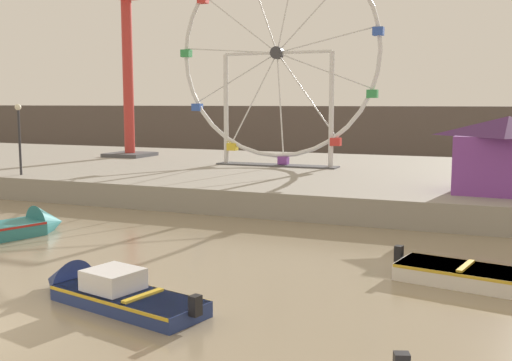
{
  "coord_description": "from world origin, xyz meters",
  "views": [
    {
      "loc": [
        10.43,
        -8.53,
        4.71
      ],
      "look_at": [
        3.49,
        8.57,
        2.36
      ],
      "focal_mm": 42.87,
      "sensor_mm": 36.0,
      "label": 1
    }
  ],
  "objects_px": {
    "drop_tower_red_tower": "(127,51)",
    "ferris_wheel_white_frame": "(277,57)",
    "motorboat_teal_painted": "(10,229)",
    "motorboat_navy_blue": "(100,290)",
    "carnival_booth_purple_stall": "(507,154)",
    "promenade_lamp_near": "(19,128)"
  },
  "relations": [
    {
      "from": "drop_tower_red_tower",
      "to": "promenade_lamp_near",
      "type": "bearing_deg",
      "value": -84.87
    },
    {
      "from": "motorboat_navy_blue",
      "to": "promenade_lamp_near",
      "type": "distance_m",
      "value": 18.7
    },
    {
      "from": "motorboat_navy_blue",
      "to": "motorboat_teal_painted",
      "type": "bearing_deg",
      "value": -19.1
    },
    {
      "from": "carnival_booth_purple_stall",
      "to": "motorboat_teal_painted",
      "type": "bearing_deg",
      "value": -145.23
    },
    {
      "from": "ferris_wheel_white_frame",
      "to": "drop_tower_red_tower",
      "type": "relative_size",
      "value": 0.89
    },
    {
      "from": "ferris_wheel_white_frame",
      "to": "carnival_booth_purple_stall",
      "type": "xyz_separation_m",
      "value": [
        12.27,
        -6.85,
        -4.6
      ]
    },
    {
      "from": "carnival_booth_purple_stall",
      "to": "promenade_lamp_near",
      "type": "relative_size",
      "value": 1.23
    },
    {
      "from": "ferris_wheel_white_frame",
      "to": "carnival_booth_purple_stall",
      "type": "bearing_deg",
      "value": -29.18
    },
    {
      "from": "ferris_wheel_white_frame",
      "to": "drop_tower_red_tower",
      "type": "xyz_separation_m",
      "value": [
        -11.48,
        2.22,
        0.84
      ]
    },
    {
      "from": "motorboat_navy_blue",
      "to": "drop_tower_red_tower",
      "type": "bearing_deg",
      "value": -44.22
    },
    {
      "from": "motorboat_teal_painted",
      "to": "promenade_lamp_near",
      "type": "bearing_deg",
      "value": 59.36
    },
    {
      "from": "drop_tower_red_tower",
      "to": "ferris_wheel_white_frame",
      "type": "bearing_deg",
      "value": -10.94
    },
    {
      "from": "ferris_wheel_white_frame",
      "to": "promenade_lamp_near",
      "type": "relative_size",
      "value": 3.47
    },
    {
      "from": "motorboat_navy_blue",
      "to": "carnival_booth_purple_stall",
      "type": "distance_m",
      "value": 17.17
    },
    {
      "from": "carnival_booth_purple_stall",
      "to": "drop_tower_red_tower",
      "type": "bearing_deg",
      "value": 162.76
    },
    {
      "from": "motorboat_navy_blue",
      "to": "ferris_wheel_white_frame",
      "type": "xyz_separation_m",
      "value": [
        -3.3,
        21.29,
        7.05
      ]
    },
    {
      "from": "ferris_wheel_white_frame",
      "to": "promenade_lamp_near",
      "type": "distance_m",
      "value": 14.37
    },
    {
      "from": "promenade_lamp_near",
      "to": "carnival_booth_purple_stall",
      "type": "bearing_deg",
      "value": 5.52
    },
    {
      "from": "motorboat_navy_blue",
      "to": "ferris_wheel_white_frame",
      "type": "height_order",
      "value": "ferris_wheel_white_frame"
    },
    {
      "from": "motorboat_navy_blue",
      "to": "carnival_booth_purple_stall",
      "type": "bearing_deg",
      "value": -108.24
    },
    {
      "from": "motorboat_teal_painted",
      "to": "promenade_lamp_near",
      "type": "xyz_separation_m",
      "value": [
        -6.53,
        7.59,
        3.18
      ]
    },
    {
      "from": "ferris_wheel_white_frame",
      "to": "motorboat_teal_painted",
      "type": "bearing_deg",
      "value": -103.33
    }
  ]
}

